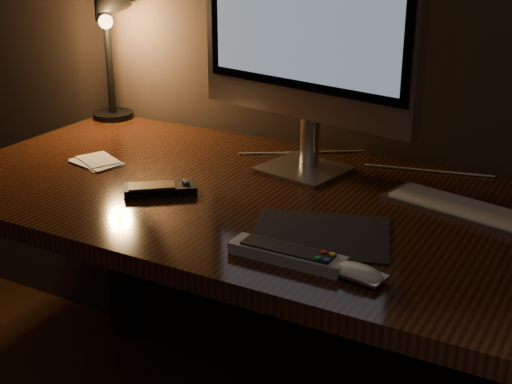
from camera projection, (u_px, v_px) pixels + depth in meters
The scene contains 10 objects.
desk at pixel (295, 241), 1.63m from camera, with size 1.60×0.75×0.75m.
monitor at pixel (306, 18), 1.56m from camera, with size 0.57×0.20×0.60m.
keyboard at pixel (481, 214), 1.43m from camera, with size 0.41×0.11×0.02m, color silver.
mousepad at pixel (320, 234), 1.36m from camera, with size 0.26×0.21×0.00m, color black.
mouse at pixel (358, 274), 1.19m from camera, with size 0.09×0.05×0.02m, color white.
media_remote at pixel (161, 189), 1.56m from camera, with size 0.16×0.14×0.03m.
tv_remote at pixel (287, 254), 1.25m from camera, with size 0.21×0.05×0.03m.
papers at pixel (97, 161), 1.75m from camera, with size 0.13×0.09×0.01m, color white.
desk_lamp at pixel (106, 28), 2.00m from camera, with size 0.18×0.21×0.41m.
cable at pixel (361, 163), 1.75m from camera, with size 0.01×0.01×0.62m, color white.
Camera 1 is at (0.65, 0.59, 1.32)m, focal length 50.00 mm.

